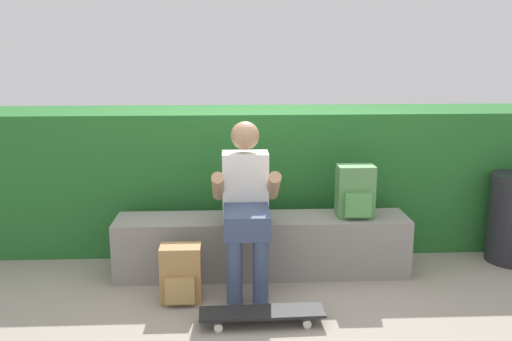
{
  "coord_description": "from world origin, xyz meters",
  "views": [
    {
      "loc": [
        -0.25,
        -3.88,
        1.76
      ],
      "look_at": [
        -0.05,
        0.18,
        0.84
      ],
      "focal_mm": 39.78,
      "sensor_mm": 36.0,
      "label": 1
    }
  ],
  "objects_px": {
    "skateboard_near_person": "(262,313)",
    "backpack_on_ground": "(181,275)",
    "bench_main": "(262,245)",
    "person_skater": "(246,200)",
    "backpack_on_bench": "(355,192)"
  },
  "relations": [
    {
      "from": "bench_main",
      "to": "person_skater",
      "type": "relative_size",
      "value": 1.87
    },
    {
      "from": "bench_main",
      "to": "skateboard_near_person",
      "type": "bearing_deg",
      "value": -93.42
    },
    {
      "from": "bench_main",
      "to": "backpack_on_bench",
      "type": "bearing_deg",
      "value": -0.76
    },
    {
      "from": "skateboard_near_person",
      "to": "backpack_on_ground",
      "type": "height_order",
      "value": "backpack_on_ground"
    },
    {
      "from": "skateboard_near_person",
      "to": "backpack_on_bench",
      "type": "bearing_deg",
      "value": 47.09
    },
    {
      "from": "skateboard_near_person",
      "to": "backpack_on_ground",
      "type": "distance_m",
      "value": 0.66
    },
    {
      "from": "backpack_on_bench",
      "to": "skateboard_near_person",
      "type": "bearing_deg",
      "value": -132.91
    },
    {
      "from": "backpack_on_ground",
      "to": "person_skater",
      "type": "bearing_deg",
      "value": 29.27
    },
    {
      "from": "backpack_on_bench",
      "to": "bench_main",
      "type": "bearing_deg",
      "value": 179.24
    },
    {
      "from": "person_skater",
      "to": "skateboard_near_person",
      "type": "xyz_separation_m",
      "value": [
        0.08,
        -0.62,
        -0.58
      ]
    },
    {
      "from": "backpack_on_bench",
      "to": "backpack_on_ground",
      "type": "bearing_deg",
      "value": -160.77
    },
    {
      "from": "person_skater",
      "to": "backpack_on_bench",
      "type": "xyz_separation_m",
      "value": [
        0.84,
        0.2,
        -0.0
      ]
    },
    {
      "from": "skateboard_near_person",
      "to": "backpack_on_bench",
      "type": "relative_size",
      "value": 2.02
    },
    {
      "from": "backpack_on_bench",
      "to": "backpack_on_ground",
      "type": "xyz_separation_m",
      "value": [
        -1.3,
        -0.46,
        -0.45
      ]
    },
    {
      "from": "bench_main",
      "to": "person_skater",
      "type": "bearing_deg",
      "value": -122.2
    }
  ]
}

